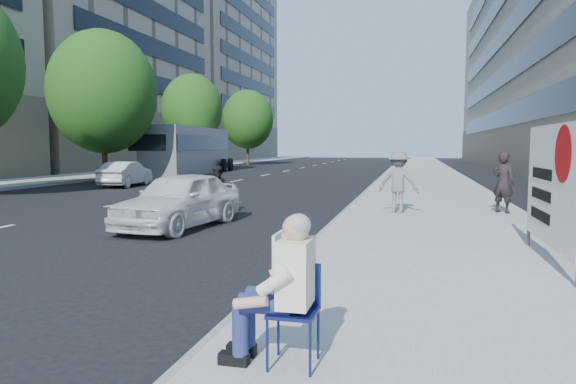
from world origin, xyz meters
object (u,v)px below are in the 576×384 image
(jogger, at_px, (399,182))
(protest_banner, at_px, (551,185))
(seated_protester, at_px, (282,281))
(white_sedan_near, at_px, (180,200))
(pedestrian_woman, at_px, (503,182))
(bus, at_px, (190,151))
(white_sedan_mid, at_px, (126,174))
(motorcycle, at_px, (219,192))

(jogger, xyz_separation_m, protest_banner, (2.50, -5.76, 0.38))
(seated_protester, relative_size, white_sedan_near, 0.32)
(pedestrian_woman, xyz_separation_m, bus, (-18.05, 18.91, 0.64))
(white_sedan_near, distance_m, white_sedan_mid, 14.02)
(pedestrian_woman, height_order, white_sedan_near, pedestrian_woman)
(seated_protester, bearing_deg, pedestrian_woman, 72.41)
(protest_banner, distance_m, bus, 30.91)
(jogger, height_order, white_sedan_near, jogger)
(white_sedan_near, bearing_deg, white_sedan_mid, 133.35)
(pedestrian_woman, relative_size, protest_banner, 0.56)
(seated_protester, xyz_separation_m, jogger, (0.68, 10.43, 0.15))
(jogger, height_order, white_sedan_mid, jogger)
(jogger, distance_m, motorcycle, 5.21)
(pedestrian_woman, relative_size, white_sedan_near, 0.42)
(pedestrian_woman, distance_m, bus, 26.15)
(white_sedan_near, bearing_deg, protest_banner, -12.80)
(seated_protester, xyz_separation_m, white_sedan_near, (-4.50, 7.41, -0.18))
(bus, bearing_deg, white_sedan_mid, -86.83)
(pedestrian_woman, bearing_deg, motorcycle, 44.95)
(motorcycle, bearing_deg, white_sedan_mid, 140.09)
(white_sedan_near, bearing_deg, bus, 120.88)
(motorcycle, relative_size, bus, 0.17)
(pedestrian_woman, distance_m, white_sedan_near, 8.81)
(pedestrian_woman, xyz_separation_m, white_sedan_mid, (-16.34, 7.61, -0.38))
(white_sedan_mid, bearing_deg, protest_banner, 131.78)
(white_sedan_mid, relative_size, motorcycle, 1.83)
(pedestrian_woman, bearing_deg, protest_banner, 124.69)
(jogger, distance_m, bus, 24.79)
(protest_banner, relative_size, motorcycle, 1.49)
(white_sedan_mid, relative_size, bus, 0.31)
(protest_banner, xyz_separation_m, motorcycle, (-7.68, 5.38, -0.76))
(white_sedan_near, relative_size, motorcycle, 1.98)
(jogger, height_order, pedestrian_woman, jogger)
(jogger, relative_size, protest_banner, 0.57)
(white_sedan_mid, bearing_deg, pedestrian_woman, 148.01)
(pedestrian_woman, relative_size, white_sedan_mid, 0.45)
(white_sedan_mid, distance_m, bus, 11.48)
(jogger, xyz_separation_m, white_sedan_near, (-5.18, -3.02, -0.33))
(seated_protester, height_order, jogger, jogger)
(seated_protester, relative_size, pedestrian_woman, 0.77)
(protest_banner, bearing_deg, white_sedan_mid, 138.79)
(white_sedan_near, bearing_deg, jogger, 37.11)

